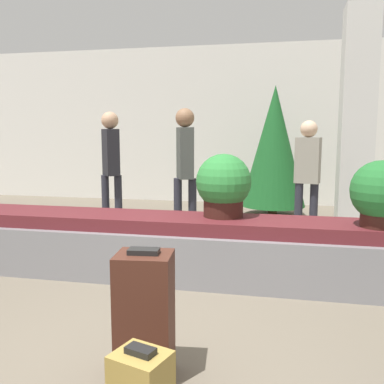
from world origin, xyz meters
The scene contains 11 objects.
ground_plane centered at (0.00, 0.00, 0.00)m, with size 18.00×18.00×0.00m, color #6B6051.
back_wall centered at (0.00, 6.49, 1.60)m, with size 18.00×0.06×3.20m.
carousel centered at (0.00, 1.75, 0.30)m, with size 7.19×0.78×0.62m.
pillar centered at (1.88, 4.19, 1.60)m, with size 0.45×0.45×3.20m.
suitcase_2 centered at (0.10, -0.05, 0.38)m, with size 0.35×0.31×0.79m.
potted_plant_0 centered at (0.30, 1.84, 0.93)m, with size 0.55×0.55×0.63m.
potted_plant_2 centered at (1.72, 1.64, 0.92)m, with size 0.54×0.54×0.59m.
traveler_0 centered at (-1.56, 3.45, 1.05)m, with size 0.34×0.36×1.75m.
traveler_1 centered at (-0.40, 3.17, 1.07)m, with size 0.31×0.37×1.77m.
traveler_2 centered at (1.20, 3.60, 0.96)m, with size 0.36×0.26×1.61m.
decorated_tree centered at (0.72, 5.21, 1.21)m, with size 1.11×1.11×2.25m.
Camera 1 is at (0.87, -2.34, 1.45)m, focal length 40.00 mm.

